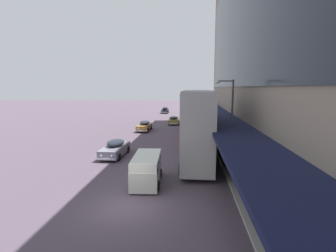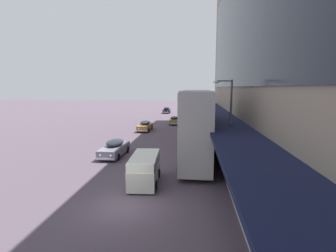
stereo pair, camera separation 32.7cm
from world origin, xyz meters
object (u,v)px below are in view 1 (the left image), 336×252
(sedan_far_back, at_px, (165,110))
(sedan_second_mid, at_px, (174,120))
(transit_bus_kerbside_front, at_px, (194,109))
(pedestrian_at_kerb, at_px, (256,203))
(sedan_trailing_near, at_px, (144,126))
(street_lamp, at_px, (230,118))
(vw_van, at_px, (147,167))
(sedan_lead_mid, at_px, (115,148))
(transit_bus_kerbside_rear, at_px, (193,124))
(transit_bus_kerbside_far, at_px, (197,125))

(sedan_far_back, bearing_deg, sedan_second_mid, -80.32)
(transit_bus_kerbside_front, distance_m, pedestrian_at_kerb, 44.16)
(sedan_trailing_near, bearing_deg, street_lamp, -61.44)
(sedan_far_back, relative_size, vw_van, 0.98)
(transit_bus_kerbside_front, relative_size, sedan_lead_mid, 1.87)
(sedan_second_mid, bearing_deg, sedan_far_back, 99.68)
(transit_bus_kerbside_rear, relative_size, sedan_far_back, 2.03)
(sedan_trailing_near, bearing_deg, transit_bus_kerbside_far, -65.80)
(sedan_lead_mid, bearing_deg, sedan_far_back, 89.01)
(sedan_lead_mid, height_order, sedan_second_mid, sedan_lead_mid)
(transit_bus_kerbside_front, bearing_deg, pedestrian_at_kerb, -87.15)
(vw_van, bearing_deg, sedan_second_mid, 89.98)
(transit_bus_kerbside_far, bearing_deg, vw_van, -124.62)
(vw_van, distance_m, pedestrian_at_kerb, 8.02)
(vw_van, bearing_deg, transit_bus_kerbside_front, 84.35)
(transit_bus_kerbside_rear, bearing_deg, pedestrian_at_kerb, -82.70)
(sedan_far_back, relative_size, sedan_second_mid, 0.98)
(transit_bus_kerbside_rear, height_order, pedestrian_at_kerb, transit_bus_kerbside_rear)
(transit_bus_kerbside_front, height_order, vw_van, transit_bus_kerbside_front)
(pedestrian_at_kerb, distance_m, street_lamp, 9.26)
(sedan_lead_mid, relative_size, pedestrian_at_kerb, 2.70)
(transit_bus_kerbside_front, height_order, sedan_second_mid, transit_bus_kerbside_front)
(sedan_far_back, bearing_deg, transit_bus_kerbside_far, -81.11)
(transit_bus_kerbside_front, distance_m, sedan_trailing_near, 18.73)
(transit_bus_kerbside_far, relative_size, sedan_lead_mid, 2.10)
(transit_bus_kerbside_front, xyz_separation_m, sedan_second_mid, (-3.83, -9.33, -1.24))
(transit_bus_kerbside_far, height_order, vw_van, transit_bus_kerbside_far)
(transit_bus_kerbside_rear, relative_size, sedan_trailing_near, 1.88)
(transit_bus_kerbside_rear, relative_size, sedan_second_mid, 1.98)
(transit_bus_kerbside_front, distance_m, street_lamp, 35.49)
(sedan_second_mid, height_order, vw_van, vw_van)
(pedestrian_at_kerb, bearing_deg, vw_van, 138.84)
(transit_bus_kerbside_far, height_order, sedan_far_back, transit_bus_kerbside_far)
(sedan_trailing_near, bearing_deg, sedan_second_mid, 62.37)
(sedan_trailing_near, bearing_deg, vw_van, -79.66)
(sedan_far_back, xyz_separation_m, sedan_trailing_near, (-0.51, -28.07, -0.01))
(vw_van, xyz_separation_m, street_lamp, (6.02, 3.47, 3.12))
(transit_bus_kerbside_front, bearing_deg, vw_van, -95.65)
(sedan_second_mid, bearing_deg, sedan_lead_mid, -100.57)
(sedan_second_mid, bearing_deg, pedestrian_at_kerb, -80.16)
(sedan_second_mid, xyz_separation_m, sedan_trailing_near, (-4.00, -7.64, 0.03))
(transit_bus_kerbside_far, relative_size, sedan_trailing_near, 2.16)
(transit_bus_kerbside_far, distance_m, sedan_lead_mid, 8.36)
(pedestrian_at_kerb, relative_size, street_lamp, 0.27)
(transit_bus_kerbside_rear, relative_size, transit_bus_kerbside_far, 0.87)
(sedan_lead_mid, distance_m, sedan_second_mid, 23.04)
(sedan_far_back, bearing_deg, transit_bus_kerbside_rear, -78.70)
(pedestrian_at_kerb, bearing_deg, transit_bus_kerbside_front, 92.85)
(transit_bus_kerbside_front, relative_size, vw_van, 2.02)
(transit_bus_kerbside_rear, bearing_deg, transit_bus_kerbside_front, 88.72)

